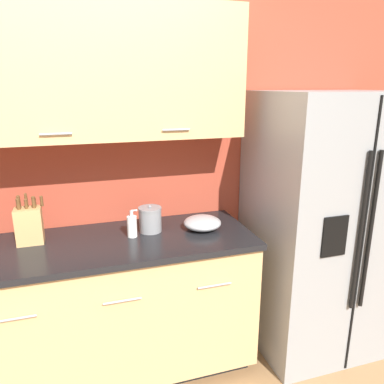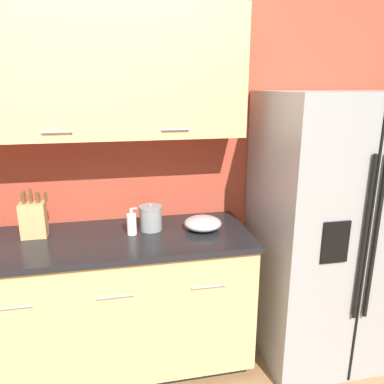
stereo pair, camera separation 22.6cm
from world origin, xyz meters
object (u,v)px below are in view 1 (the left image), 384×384
(refrigerator, at_px, (322,224))
(soap_dispenser, at_px, (132,226))
(steel_canister, at_px, (150,219))
(mixing_bowl, at_px, (202,223))
(knife_block, at_px, (29,225))

(refrigerator, distance_m, soap_dispenser, 1.28)
(refrigerator, bearing_deg, soap_dispenser, 176.27)
(soap_dispenser, distance_m, steel_canister, 0.13)
(refrigerator, height_order, steel_canister, refrigerator)
(mixing_bowl, bearing_deg, soap_dispenser, 178.74)
(soap_dispenser, height_order, mixing_bowl, soap_dispenser)
(knife_block, distance_m, mixing_bowl, 1.01)
(refrigerator, relative_size, knife_block, 5.96)
(refrigerator, xyz_separation_m, mixing_bowl, (-0.84, 0.07, 0.08))
(refrigerator, xyz_separation_m, knife_block, (-1.84, 0.16, 0.15))
(refrigerator, height_order, mixing_bowl, refrigerator)
(soap_dispenser, bearing_deg, steel_canister, 23.82)
(knife_block, bearing_deg, soap_dispenser, -7.92)
(refrigerator, relative_size, steel_canister, 10.32)
(knife_block, height_order, mixing_bowl, knife_block)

